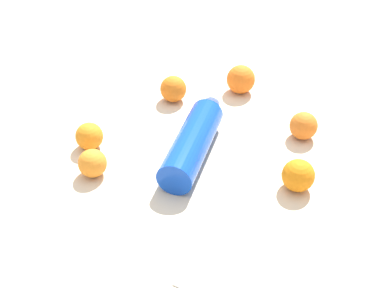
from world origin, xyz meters
TOP-DOWN VIEW (x-y plane):
  - ground_plane at (0.00, 0.00)m, footprint 2.40×2.40m
  - water_bottle at (0.00, -0.02)m, footprint 0.20×0.32m
  - orange_0 at (-0.19, -0.17)m, footprint 0.06×0.06m
  - orange_1 at (0.25, 0.03)m, footprint 0.07×0.07m
  - orange_2 at (-0.18, 0.11)m, footprint 0.07×0.07m
  - orange_3 at (-0.08, 0.26)m, footprint 0.08×0.08m
  - orange_4 at (-0.11, -0.22)m, footprint 0.06×0.06m
  - orange_5 at (0.16, 0.19)m, footprint 0.07×0.07m
  - folded_napkin at (0.26, -0.25)m, footprint 0.15×0.15m

SIDE VIEW (x-z plane):
  - ground_plane at x=0.00m, z-range 0.00..0.00m
  - folded_napkin at x=0.26m, z-range 0.00..0.01m
  - orange_4 at x=-0.11m, z-range 0.00..0.06m
  - orange_0 at x=-0.19m, z-range 0.00..0.06m
  - orange_5 at x=0.16m, z-range 0.00..0.07m
  - orange_2 at x=-0.18m, z-range 0.00..0.07m
  - orange_1 at x=0.25m, z-range 0.00..0.07m
  - orange_3 at x=-0.08m, z-range 0.00..0.08m
  - water_bottle at x=0.00m, z-range 0.00..0.08m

